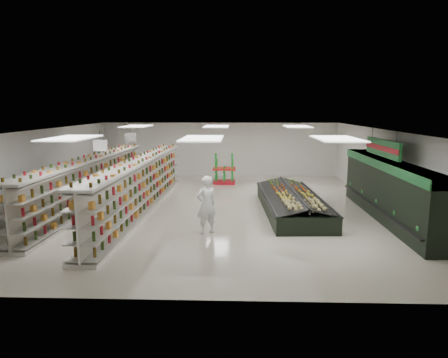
{
  "coord_description": "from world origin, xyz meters",
  "views": [
    {
      "loc": [
        1.05,
        -15.92,
        4.06
      ],
      "look_at": [
        0.49,
        0.59,
        1.11
      ],
      "focal_mm": 32.0,
      "sensor_mm": 36.0,
      "label": 1
    }
  ],
  "objects_px": {
    "gondola_left": "(92,184)",
    "shopper_main": "(206,205)",
    "gondola_center": "(141,187)",
    "soda_endcap": "(224,170)",
    "shopper_background": "(150,169)",
    "produce_island": "(292,202)"
  },
  "relations": [
    {
      "from": "gondola_center",
      "to": "shopper_main",
      "type": "bearing_deg",
      "value": -43.52
    },
    {
      "from": "soda_endcap",
      "to": "gondola_center",
      "type": "bearing_deg",
      "value": -117.9
    },
    {
      "from": "gondola_center",
      "to": "soda_endcap",
      "type": "relative_size",
      "value": 7.71
    },
    {
      "from": "gondola_left",
      "to": "gondola_center",
      "type": "height_order",
      "value": "gondola_center"
    },
    {
      "from": "gondola_center",
      "to": "produce_island",
      "type": "height_order",
      "value": "gondola_center"
    },
    {
      "from": "gondola_center",
      "to": "shopper_background",
      "type": "distance_m",
      "value": 5.08
    },
    {
      "from": "gondola_left",
      "to": "soda_endcap",
      "type": "height_order",
      "value": "gondola_left"
    },
    {
      "from": "gondola_center",
      "to": "shopper_main",
      "type": "height_order",
      "value": "gondola_center"
    },
    {
      "from": "soda_endcap",
      "to": "gondola_left",
      "type": "bearing_deg",
      "value": -136.2
    },
    {
      "from": "gondola_left",
      "to": "soda_endcap",
      "type": "bearing_deg",
      "value": 45.88
    },
    {
      "from": "gondola_left",
      "to": "shopper_main",
      "type": "bearing_deg",
      "value": -33.16
    },
    {
      "from": "gondola_left",
      "to": "produce_island",
      "type": "bearing_deg",
      "value": -3.08
    },
    {
      "from": "shopper_main",
      "to": "produce_island",
      "type": "bearing_deg",
      "value": -171.38
    },
    {
      "from": "soda_endcap",
      "to": "shopper_background",
      "type": "distance_m",
      "value": 3.98
    },
    {
      "from": "shopper_background",
      "to": "gondola_center",
      "type": "bearing_deg",
      "value": -176.5
    },
    {
      "from": "gondola_left",
      "to": "gondola_center",
      "type": "xyz_separation_m",
      "value": [
        2.25,
        -0.74,
        0.02
      ]
    },
    {
      "from": "gondola_left",
      "to": "soda_endcap",
      "type": "distance_m",
      "value": 7.45
    },
    {
      "from": "shopper_main",
      "to": "gondola_left",
      "type": "bearing_deg",
      "value": -68.63
    },
    {
      "from": "gondola_center",
      "to": "soda_endcap",
      "type": "distance_m",
      "value": 6.67
    },
    {
      "from": "gondola_left",
      "to": "shopper_background",
      "type": "xyz_separation_m",
      "value": [
        1.5,
        4.28,
        -0.01
      ]
    },
    {
      "from": "produce_island",
      "to": "shopper_main",
      "type": "distance_m",
      "value": 4.28
    },
    {
      "from": "shopper_main",
      "to": "shopper_background",
      "type": "xyz_separation_m",
      "value": [
        -3.58,
        7.87,
        -0.04
      ]
    }
  ]
}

